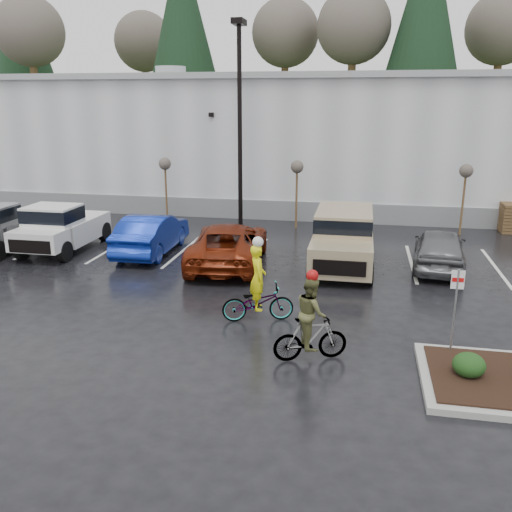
% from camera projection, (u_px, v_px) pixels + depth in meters
% --- Properties ---
extents(ground, '(120.00, 120.00, 0.00)m').
position_uv_depth(ground, '(291.00, 347.00, 13.52)').
color(ground, black).
rests_on(ground, ground).
extents(warehouse, '(60.50, 15.50, 7.20)m').
position_uv_depth(warehouse, '(339.00, 138.00, 33.22)').
color(warehouse, '#B8BBBD').
rests_on(warehouse, ground).
extents(wooded_ridge, '(80.00, 25.00, 6.00)m').
position_uv_depth(wooded_ridge, '(350.00, 129.00, 55.08)').
color(wooded_ridge, '#243616').
rests_on(wooded_ridge, ground).
extents(lamppost, '(0.50, 1.00, 9.22)m').
position_uv_depth(lamppost, '(240.00, 105.00, 23.98)').
color(lamppost, black).
rests_on(lamppost, ground).
extents(sapling_west, '(0.60, 0.60, 3.20)m').
position_uv_depth(sapling_west, '(165.00, 167.00, 26.49)').
color(sapling_west, '#48341D').
rests_on(sapling_west, ground).
extents(sapling_mid, '(0.60, 0.60, 3.20)m').
position_uv_depth(sapling_mid, '(297.00, 171.00, 25.28)').
color(sapling_mid, '#48341D').
rests_on(sapling_mid, ground).
extents(sapling_east, '(0.60, 0.60, 3.20)m').
position_uv_depth(sapling_east, '(466.00, 175.00, 23.90)').
color(sapling_east, '#48341D').
rests_on(sapling_east, ground).
extents(shrub_a, '(0.70, 0.70, 0.52)m').
position_uv_depth(shrub_a, '(469.00, 365.00, 11.72)').
color(shrub_a, black).
rests_on(shrub_a, curb_island).
extents(fire_lane_sign, '(0.30, 0.05, 2.20)m').
position_uv_depth(fire_lane_sign, '(455.00, 302.00, 12.61)').
color(fire_lane_sign, gray).
rests_on(fire_lane_sign, ground).
extents(pickup_silver, '(2.10, 5.20, 1.96)m').
position_uv_depth(pickup_silver, '(4.00, 225.00, 22.23)').
color(pickup_silver, '#9B9DA2').
rests_on(pickup_silver, ground).
extents(pickup_white, '(2.10, 5.20, 1.96)m').
position_uv_depth(pickup_white, '(66.00, 225.00, 22.16)').
color(pickup_white, silver).
rests_on(pickup_white, ground).
extents(car_blue, '(1.80, 4.85, 1.58)m').
position_uv_depth(car_blue, '(152.00, 233.00, 21.59)').
color(car_blue, navy).
rests_on(car_blue, ground).
extents(car_red, '(3.20, 5.86, 1.56)m').
position_uv_depth(car_red, '(229.00, 244.00, 20.07)').
color(car_red, maroon).
rests_on(car_red, ground).
extents(suv_tan, '(2.20, 5.10, 2.06)m').
position_uv_depth(suv_tan, '(343.00, 240.00, 19.60)').
color(suv_tan, tan).
rests_on(suv_tan, ground).
extents(car_grey, '(2.24, 4.55, 1.49)m').
position_uv_depth(car_grey, '(439.00, 248.00, 19.59)').
color(car_grey, slate).
rests_on(car_grey, ground).
extents(cyclist_hivis, '(2.10, 1.25, 2.41)m').
position_uv_depth(cyclist_hivis, '(258.00, 295.00, 14.94)').
color(cyclist_hivis, '#3F3F44').
rests_on(cyclist_hivis, ground).
extents(cyclist_olive, '(1.79, 1.09, 2.24)m').
position_uv_depth(cyclist_olive, '(311.00, 327.00, 12.64)').
color(cyclist_olive, '#3F3F44').
rests_on(cyclist_olive, ground).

